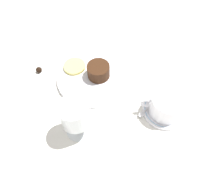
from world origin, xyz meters
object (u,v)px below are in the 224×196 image
(dinner_plate, at_px, (92,77))
(dessert_cake, at_px, (98,71))
(wine_glass, at_px, (75,116))
(coffee_cup, at_px, (167,104))
(fork, at_px, (41,90))

(dinner_plate, xyz_separation_m, dessert_cake, (-0.02, -0.00, 0.03))
(dinner_plate, height_order, wine_glass, wine_glass)
(dinner_plate, xyz_separation_m, wine_glass, (0.02, 0.18, 0.08))
(coffee_cup, relative_size, wine_glass, 0.99)
(coffee_cup, xyz_separation_m, wine_glass, (0.25, 0.07, 0.04))
(wine_glass, distance_m, fork, 0.21)
(fork, height_order, dessert_cake, dessert_cake)
(dinner_plate, distance_m, coffee_cup, 0.25)
(fork, bearing_deg, dinner_plate, -162.32)
(coffee_cup, height_order, wine_glass, wine_glass)
(dinner_plate, relative_size, dessert_cake, 3.19)
(wine_glass, bearing_deg, dinner_plate, -97.69)
(coffee_cup, bearing_deg, dessert_cake, -31.37)
(coffee_cup, distance_m, fork, 0.39)
(fork, distance_m, dessert_cake, 0.19)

